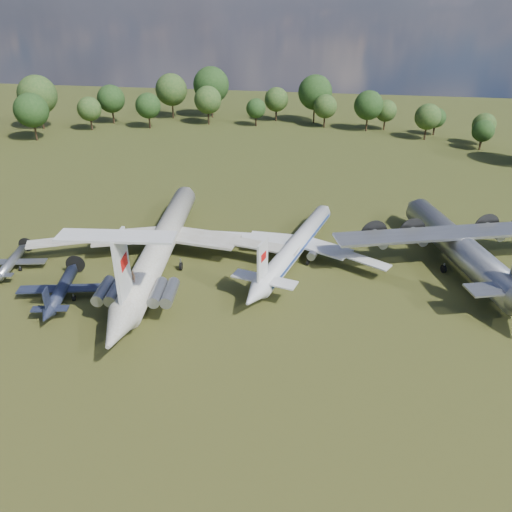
% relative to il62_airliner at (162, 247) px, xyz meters
% --- Properties ---
extents(ground, '(300.00, 300.00, 0.00)m').
position_rel_il62_airliner_xyz_m(ground, '(4.82, -1.55, -2.55)').
color(ground, '#243812').
rests_on(ground, ground).
extents(il62_airliner, '(45.64, 56.21, 5.10)m').
position_rel_il62_airliner_xyz_m(il62_airliner, '(0.00, 0.00, 0.00)').
color(il62_airliner, '#B5B5B1').
rests_on(il62_airliner, ground).
extents(tu104_jet, '(36.30, 43.14, 3.75)m').
position_rel_il62_airliner_xyz_m(tu104_jet, '(19.34, 4.20, -0.68)').
color(tu104_jet, silver).
rests_on(tu104_jet, ground).
extents(an12_transport, '(46.88, 49.65, 5.34)m').
position_rel_il62_airliner_xyz_m(an12_transport, '(42.78, 5.66, 0.12)').
color(an12_transport, '#95989D').
rests_on(an12_transport, ground).
extents(small_prop_west, '(14.69, 17.82, 2.30)m').
position_rel_il62_airliner_xyz_m(small_prop_west, '(-9.66, -11.94, -1.40)').
color(small_prop_west, black).
rests_on(small_prop_west, ground).
extents(small_prop_northwest, '(12.08, 14.79, 1.92)m').
position_rel_il62_airliner_xyz_m(small_prop_northwest, '(-20.85, -5.88, -1.59)').
color(small_prop_northwest, '#94979C').
rests_on(small_prop_northwest, ground).
extents(person_on_il62, '(0.65, 0.53, 1.54)m').
position_rel_il62_airliner_xyz_m(person_on_il62, '(1.61, -14.20, 3.32)').
color(person_on_il62, '#9A6E4E').
rests_on(person_on_il62, il62_airliner).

